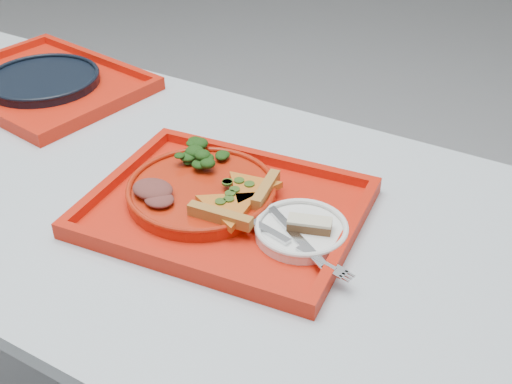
% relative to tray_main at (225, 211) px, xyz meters
% --- Properties ---
extents(table, '(1.60, 0.80, 0.75)m').
position_rel_tray_main_xyz_m(table, '(-0.26, 0.01, -0.08)').
color(table, silver).
rests_on(table, ground).
extents(tray_main, '(0.48, 0.40, 0.01)m').
position_rel_tray_main_xyz_m(tray_main, '(0.00, 0.00, 0.00)').
color(tray_main, red).
rests_on(tray_main, table).
extents(tray_far, '(0.50, 0.41, 0.01)m').
position_rel_tray_main_xyz_m(tray_far, '(-0.64, 0.20, 0.00)').
color(tray_far, red).
rests_on(tray_far, table).
extents(dinner_plate, '(0.26, 0.26, 0.02)m').
position_rel_tray_main_xyz_m(dinner_plate, '(-0.05, 0.01, 0.02)').
color(dinner_plate, '#AF210B').
rests_on(dinner_plate, tray_main).
extents(side_plate, '(0.15, 0.15, 0.01)m').
position_rel_tray_main_xyz_m(side_plate, '(0.14, 0.00, 0.01)').
color(side_plate, white).
rests_on(side_plate, tray_main).
extents(navy_plate, '(0.26, 0.26, 0.02)m').
position_rel_tray_main_xyz_m(navy_plate, '(-0.64, 0.20, 0.01)').
color(navy_plate, black).
rests_on(navy_plate, tray_far).
extents(pizza_slice_a, '(0.12, 0.14, 0.02)m').
position_rel_tray_main_xyz_m(pizza_slice_a, '(0.02, -0.02, 0.03)').
color(pizza_slice_a, gold).
rests_on(pizza_slice_a, dinner_plate).
extents(pizza_slice_b, '(0.13, 0.12, 0.02)m').
position_rel_tray_main_xyz_m(pizza_slice_b, '(0.02, 0.04, 0.03)').
color(pizza_slice_b, gold).
rests_on(pizza_slice_b, dinner_plate).
extents(salad_heap, '(0.08, 0.07, 0.04)m').
position_rel_tray_main_xyz_m(salad_heap, '(-0.10, 0.08, 0.04)').
color(salad_heap, black).
rests_on(salad_heap, dinner_plate).
extents(meat_portion, '(0.07, 0.06, 0.02)m').
position_rel_tray_main_xyz_m(meat_portion, '(-0.11, -0.05, 0.04)').
color(meat_portion, brown).
rests_on(meat_portion, dinner_plate).
extents(dessert_bar, '(0.08, 0.05, 0.02)m').
position_rel_tray_main_xyz_m(dessert_bar, '(0.16, 0.00, 0.03)').
color(dessert_bar, '#53371B').
rests_on(dessert_bar, side_plate).
extents(knife, '(0.17, 0.11, 0.01)m').
position_rel_tray_main_xyz_m(knife, '(0.14, -0.02, 0.02)').
color(knife, silver).
rests_on(knife, side_plate).
extents(fork, '(0.19, 0.06, 0.01)m').
position_rel_tray_main_xyz_m(fork, '(0.16, -0.05, 0.02)').
color(fork, silver).
rests_on(fork, side_plate).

